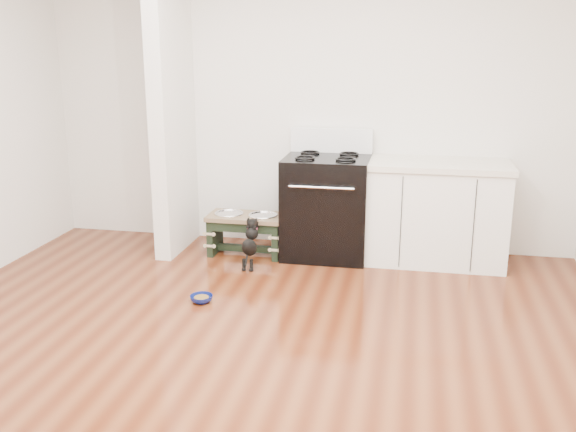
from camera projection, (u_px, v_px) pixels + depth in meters
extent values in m
plane|color=#4B1D0D|center=(237.00, 362.00, 3.99)|extent=(5.00, 5.00, 0.00)
plane|color=silver|center=(307.00, 104.00, 5.99)|extent=(5.00, 0.00, 5.00)
cube|color=silver|center=(172.00, 106.00, 5.83)|extent=(0.15, 0.80, 2.70)
cube|color=black|center=(327.00, 207.00, 5.85)|extent=(0.76, 0.65, 0.92)
cube|color=black|center=(321.00, 222.00, 5.57)|extent=(0.58, 0.02, 0.50)
cylinder|color=silver|center=(321.00, 188.00, 5.45)|extent=(0.56, 0.02, 0.02)
cube|color=white|center=(332.00, 140.00, 5.96)|extent=(0.76, 0.08, 0.22)
torus|color=black|center=(305.00, 158.00, 5.63)|extent=(0.18, 0.18, 0.02)
torus|color=black|center=(346.00, 159.00, 5.56)|extent=(0.18, 0.18, 0.02)
torus|color=black|center=(310.00, 153.00, 5.89)|extent=(0.18, 0.18, 0.02)
torus|color=black|center=(349.00, 154.00, 5.82)|extent=(0.18, 0.18, 0.02)
cube|color=white|center=(436.00, 215.00, 5.70)|extent=(1.20, 0.60, 0.86)
cube|color=beige|center=(439.00, 165.00, 5.58)|extent=(1.24, 0.64, 0.05)
cube|color=black|center=(434.00, 265.00, 5.55)|extent=(1.20, 0.06, 0.10)
cube|color=black|center=(215.00, 235.00, 6.00)|extent=(0.06, 0.33, 0.34)
cube|color=black|center=(278.00, 238.00, 5.89)|extent=(0.06, 0.33, 0.34)
cube|color=black|center=(242.00, 228.00, 5.77)|extent=(0.55, 0.03, 0.09)
cube|color=black|center=(247.00, 248.00, 5.98)|extent=(0.55, 0.06, 0.06)
cube|color=brown|center=(246.00, 217.00, 5.89)|extent=(0.70, 0.37, 0.04)
cylinder|color=silver|center=(229.00, 216.00, 5.92)|extent=(0.24, 0.24, 0.04)
cylinder|color=silver|center=(263.00, 218.00, 5.86)|extent=(0.24, 0.24, 0.04)
torus|color=silver|center=(229.00, 213.00, 5.92)|extent=(0.27, 0.27, 0.02)
torus|color=silver|center=(263.00, 215.00, 5.86)|extent=(0.27, 0.27, 0.02)
cylinder|color=black|center=(244.00, 265.00, 5.55)|extent=(0.03, 0.03, 0.10)
cylinder|color=black|center=(251.00, 265.00, 5.54)|extent=(0.03, 0.03, 0.10)
sphere|color=black|center=(244.00, 270.00, 5.56)|extent=(0.04, 0.04, 0.04)
sphere|color=black|center=(251.00, 270.00, 5.54)|extent=(0.04, 0.04, 0.04)
ellipsoid|color=black|center=(249.00, 247.00, 5.57)|extent=(0.12, 0.28, 0.25)
sphere|color=black|center=(252.00, 233.00, 5.63)|extent=(0.11, 0.11, 0.11)
sphere|color=black|center=(253.00, 224.00, 5.64)|extent=(0.10, 0.10, 0.10)
sphere|color=black|center=(251.00, 222.00, 5.71)|extent=(0.03, 0.03, 0.03)
sphere|color=black|center=(258.00, 222.00, 5.70)|extent=(0.03, 0.03, 0.03)
cylinder|color=black|center=(246.00, 260.00, 5.49)|extent=(0.02, 0.08, 0.09)
torus|color=#D13D62|center=(252.00, 229.00, 5.64)|extent=(0.09, 0.06, 0.09)
imported|color=navy|center=(201.00, 299.00, 4.89)|extent=(0.23, 0.23, 0.05)
cylinder|color=#563B18|center=(201.00, 298.00, 4.89)|extent=(0.11, 0.11, 0.02)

